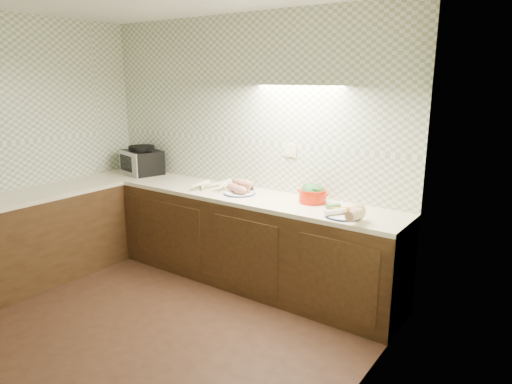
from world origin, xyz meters
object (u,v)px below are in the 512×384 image
Objects in this scene: dutch_oven at (313,194)px; veg_plate at (350,212)px; parsnip_pile at (210,185)px; onion_bowl at (246,187)px; sweet_potato_plate at (240,188)px; toaster_oven at (142,161)px.

dutch_oven is 0.71× the size of veg_plate.
dutch_oven reaches higher than parsnip_pile.
dutch_oven is (1.11, 0.11, 0.05)m from parsnip_pile.
onion_bowl is 0.34× the size of veg_plate.
sweet_potato_plate reaches higher than parsnip_pile.
veg_plate is (0.47, -0.25, -0.03)m from dutch_oven.
toaster_oven is at bearing 176.22° from sweet_potato_plate.
parsnip_pile is 1.40× the size of dutch_oven.
sweet_potato_plate is at bearing 173.87° from veg_plate.
onion_bowl is (0.37, 0.11, 0.01)m from parsnip_pile.
toaster_oven reaches higher than veg_plate.
onion_bowl is at bearing 15.82° from toaster_oven.
veg_plate is at bearing -11.65° from onion_bowl.
sweet_potato_plate is 2.13× the size of onion_bowl.
onion_bowl is 1.24m from veg_plate.
veg_plate is at bearing 10.12° from toaster_oven.
parsnip_pile is 1.59m from veg_plate.
parsnip_pile is at bearing -166.98° from dutch_oven.
sweet_potato_plate is 0.73m from dutch_oven.
dutch_oven is at bearing 9.40° from sweet_potato_plate.
sweet_potato_plate is 1.20m from veg_plate.
onion_bowl is (1.49, 0.02, -0.11)m from toaster_oven.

